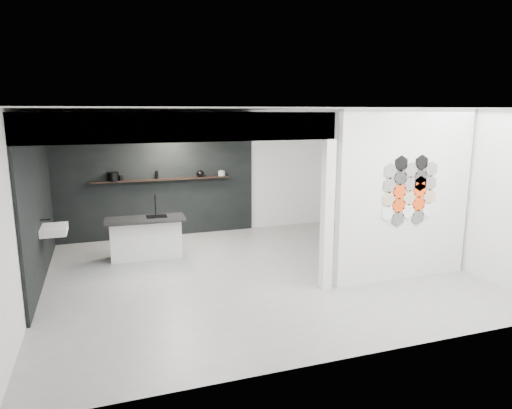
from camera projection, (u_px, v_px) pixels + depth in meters
The scene contains 17 objects.
floor at pixel (256, 273), 7.95m from camera, with size 7.00×6.00×0.01m, color gray.
partition_panel at pixel (405, 196), 7.45m from camera, with size 2.45×0.15×2.80m, color silver.
bay_clad_back at pixel (157, 185), 10.05m from camera, with size 4.40×0.04×2.35m, color black.
bay_clad_left at pixel (38, 209), 7.54m from camera, with size 0.04×4.00×2.35m, color black.
bulkhead at pixel (167, 124), 7.95m from camera, with size 4.40×4.00×0.40m, color silver.
corner_column at pixel (327, 216), 7.05m from camera, with size 0.16×0.16×2.35m, color silver.
fascia_beam at pixel (188, 127), 6.17m from camera, with size 4.40×0.16×0.40m, color silver.
wall_basin at pixel (54, 230), 7.49m from camera, with size 0.40×0.60×0.12m, color silver.
display_shelf at pixel (162, 179), 9.96m from camera, with size 3.00×0.15×0.04m, color black.
kitchen_island at pixel (146, 237), 8.70m from camera, with size 1.51×0.71×1.19m.
stockpot at pixel (113, 176), 9.62m from camera, with size 0.23×0.23×0.19m, color black.
kettle at pixel (200, 174), 10.21m from camera, with size 0.17×0.17×0.14m, color black.
glass_bowl at pixel (222, 173), 10.37m from camera, with size 0.16×0.16×0.11m, color gray.
glass_vase at pixel (222, 173), 10.37m from camera, with size 0.09×0.09×0.13m, color gray.
bottle_dark at pixel (157, 175), 9.91m from camera, with size 0.07×0.07×0.17m, color black.
utensil_cup at pixel (121, 178), 9.67m from camera, with size 0.08×0.08×0.10m, color black.
hex_tile_cluster at pixel (410, 191), 7.36m from camera, with size 1.04×0.02×1.16m.
Camera 1 is at (-2.45, -7.14, 2.76)m, focal length 32.00 mm.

